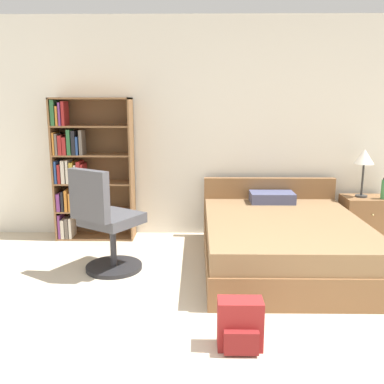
# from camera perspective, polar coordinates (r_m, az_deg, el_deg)

# --- Properties ---
(wall_back) EXTENTS (9.00, 0.06, 2.60)m
(wall_back) POSITION_cam_1_polar(r_m,az_deg,el_deg) (5.21, 3.74, 8.40)
(wall_back) COLOR silver
(wall_back) RESTS_ON ground_plane
(bookshelf) EXTENTS (0.92, 0.32, 1.67)m
(bookshelf) POSITION_cam_1_polar(r_m,az_deg,el_deg) (5.22, -14.21, 2.91)
(bookshelf) COLOR brown
(bookshelf) RESTS_ON ground_plane
(bed) EXTENTS (1.56, 1.99, 0.73)m
(bed) POSITION_cam_1_polar(r_m,az_deg,el_deg) (4.44, 11.95, -6.32)
(bed) COLOR brown
(bed) RESTS_ON ground_plane
(office_chair) EXTENTS (0.69, 0.72, 1.03)m
(office_chair) POSITION_cam_1_polar(r_m,az_deg,el_deg) (4.16, -11.41, -4.25)
(office_chair) COLOR #232326
(office_chair) RESTS_ON ground_plane
(nightstand) EXTENTS (0.53, 0.41, 0.53)m
(nightstand) POSITION_cam_1_polar(r_m,az_deg,el_deg) (5.44, 22.07, -3.36)
(nightstand) COLOR brown
(nightstand) RESTS_ON ground_plane
(table_lamp) EXTENTS (0.22, 0.22, 0.55)m
(table_lamp) POSITION_cam_1_polar(r_m,az_deg,el_deg) (5.29, 21.99, 4.12)
(table_lamp) COLOR #333333
(table_lamp) RESTS_ON nightstand
(backpack_red) EXTENTS (0.30, 0.22, 0.34)m
(backpack_red) POSITION_cam_1_polar(r_m,az_deg,el_deg) (3.00, 6.43, -17.28)
(backpack_red) COLOR maroon
(backpack_red) RESTS_ON ground_plane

